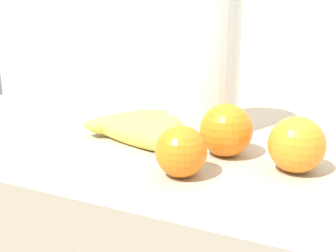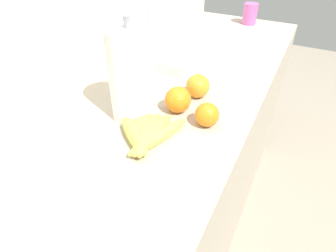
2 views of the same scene
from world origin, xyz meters
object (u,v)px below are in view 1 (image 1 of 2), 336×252
(orange_front, at_px, (181,151))
(paper_towel_roll, at_px, (203,59))
(orange_far_right, at_px, (226,130))
(banana_bunch, at_px, (138,127))
(orange_right, at_px, (297,145))

(orange_front, bearing_deg, paper_towel_roll, 103.83)
(orange_front, relative_size, paper_towel_roll, 0.24)
(orange_front, bearing_deg, orange_far_right, 74.94)
(banana_bunch, distance_m, orange_far_right, 0.17)
(paper_towel_roll, bearing_deg, orange_right, -34.28)
(orange_front, height_order, paper_towel_roll, paper_towel_roll)
(orange_right, relative_size, paper_towel_roll, 0.26)
(banana_bunch, bearing_deg, orange_right, -8.25)
(banana_bunch, xyz_separation_m, orange_far_right, (0.16, -0.02, 0.02))
(orange_far_right, xyz_separation_m, paper_towel_roll, (-0.08, 0.11, 0.09))
(orange_far_right, relative_size, paper_towel_roll, 0.27)
(banana_bunch, height_order, paper_towel_roll, paper_towel_roll)
(banana_bunch, height_order, orange_front, orange_front)
(orange_far_right, distance_m, paper_towel_roll, 0.16)
(banana_bunch, bearing_deg, paper_towel_roll, 46.14)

